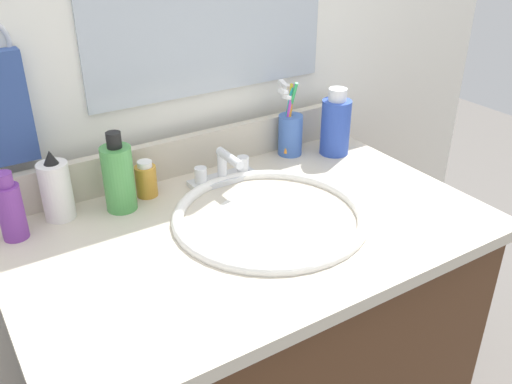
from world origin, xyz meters
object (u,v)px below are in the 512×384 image
bottle_toner_green (119,177)px  cup_blue_plastic (290,132)px  bottle_oil_amber (146,180)px  faucet (224,171)px  bottle_cream_purple (10,209)px  bottle_shampoo_blue (336,125)px  bottle_lotion_white (56,189)px

bottle_toner_green → cup_blue_plastic: cup_blue_plastic is taller
bottle_toner_green → bottle_oil_amber: bottle_toner_green is taller
faucet → bottle_cream_purple: size_ratio=1.17×
faucet → bottle_shampoo_blue: (0.32, -0.01, 0.05)m
bottle_cream_purple → bottle_shampoo_blue: size_ratio=0.81×
bottle_lotion_white → bottle_oil_amber: size_ratio=1.83×
bottle_toner_green → bottle_shampoo_blue: bottle_toner_green is taller
bottle_shampoo_blue → faucet: bearing=178.8°
bottle_lotion_white → cup_blue_plastic: bearing=0.8°
bottle_cream_purple → cup_blue_plastic: 0.67m
bottle_oil_amber → bottle_cream_purple: bearing=-175.1°
bottle_shampoo_blue → cup_blue_plastic: size_ratio=0.89×
bottle_lotion_white → cup_blue_plastic: (0.58, 0.01, -0.00)m
bottle_cream_purple → bottle_oil_amber: 0.28m
bottle_cream_purple → bottle_oil_amber: (0.28, 0.02, -0.02)m
bottle_lotion_white → bottle_toner_green: size_ratio=0.87×
bottle_toner_green → cup_blue_plastic: 0.46m
bottle_oil_amber → faucet: bearing=-11.8°
bottle_lotion_white → bottle_oil_amber: bottle_lotion_white is taller
bottle_toner_green → bottle_oil_amber: bearing=21.1°
faucet → bottle_oil_amber: same height
bottle_lotion_white → bottle_cream_purple: 0.10m
bottle_shampoo_blue → cup_blue_plastic: bearing=150.2°
bottle_shampoo_blue → cup_blue_plastic: (-0.10, 0.06, -0.02)m
bottle_lotion_white → bottle_shampoo_blue: bearing=-4.1°
bottle_lotion_white → bottle_toner_green: (0.12, -0.03, 0.01)m
bottle_toner_green → faucet: bearing=-2.4°
faucet → bottle_cream_purple: bottle_cream_purple is taller
bottle_lotion_white → bottle_shampoo_blue: 0.68m
bottle_shampoo_blue → bottle_lotion_white: bearing=175.9°
faucet → cup_blue_plastic: size_ratio=0.84×
cup_blue_plastic → bottle_oil_amber: bearing=-178.0°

